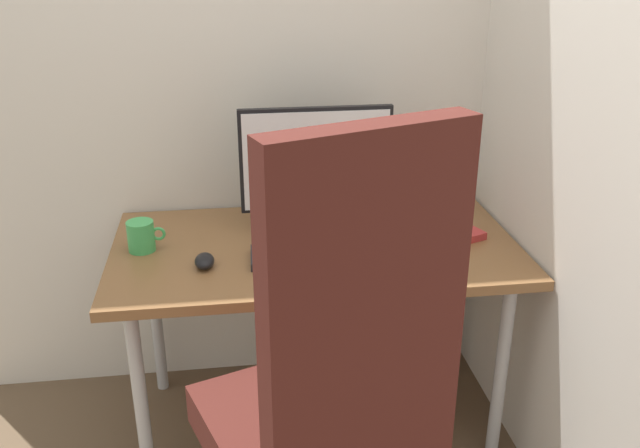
# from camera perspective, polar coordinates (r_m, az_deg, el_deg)

# --- Properties ---
(ground_plane) EXTENTS (8.00, 8.00, 0.00)m
(ground_plane) POSITION_cam_1_polar(r_m,az_deg,el_deg) (2.64, -0.36, -15.76)
(ground_plane) COLOR brown
(wall_back) EXTENTS (2.63, 0.04, 2.80)m
(wall_back) POSITION_cam_1_polar(r_m,az_deg,el_deg) (2.46, -1.69, 17.09)
(wall_back) COLOR silver
(wall_back) RESTS_ON ground_plane
(wall_side_right) EXTENTS (0.04, 2.03, 2.80)m
(wall_side_right) POSITION_cam_1_polar(r_m,az_deg,el_deg) (2.10, 19.98, 14.77)
(wall_side_right) COLOR silver
(wall_side_right) RESTS_ON ground_plane
(desk) EXTENTS (1.32, 0.72, 0.71)m
(desk) POSITION_cam_1_polar(r_m,az_deg,el_deg) (2.29, -0.40, -3.13)
(desk) COLOR brown
(desk) RESTS_ON ground_plane
(office_chair) EXTENTS (0.66, 0.66, 1.35)m
(office_chair) POSITION_cam_1_polar(r_m,az_deg,el_deg) (1.63, 0.92, -14.12)
(office_chair) COLOR black
(office_chair) RESTS_ON ground_plane
(monitor) EXTENTS (0.51, 0.17, 0.43)m
(monitor) POSITION_cam_1_polar(r_m,az_deg,el_deg) (2.30, -0.33, 4.89)
(monitor) COLOR black
(monitor) RESTS_ON desk
(keyboard) EXTENTS (0.40, 0.16, 0.03)m
(keyboard) POSITION_cam_1_polar(r_m,az_deg,el_deg) (2.16, -0.48, -2.58)
(keyboard) COLOR black
(keyboard) RESTS_ON desk
(mouse) EXTENTS (0.06, 0.09, 0.04)m
(mouse) POSITION_cam_1_polar(r_m,az_deg,el_deg) (2.13, -9.54, -3.04)
(mouse) COLOR black
(mouse) RESTS_ON desk
(pen_holder) EXTENTS (0.09, 0.09, 0.17)m
(pen_holder) POSITION_cam_1_polar(r_m,az_deg,el_deg) (2.55, 9.94, 2.10)
(pen_holder) COLOR #B2B5BA
(pen_holder) RESTS_ON desk
(notebook) EXTENTS (0.21, 0.21, 0.03)m
(notebook) POSITION_cam_1_polar(r_m,az_deg,el_deg) (2.36, 10.92, -0.73)
(notebook) COLOR #B23333
(notebook) RESTS_ON desk
(coffee_mug) EXTENTS (0.12, 0.09, 0.10)m
(coffee_mug) POSITION_cam_1_polar(r_m,az_deg,el_deg) (2.27, -14.56, -0.98)
(coffee_mug) COLOR #3FAD59
(coffee_mug) RESTS_ON desk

